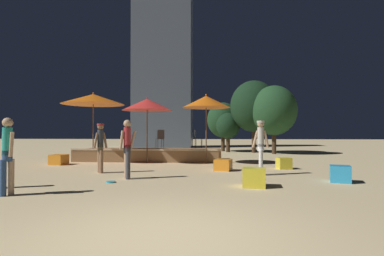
{
  "coord_description": "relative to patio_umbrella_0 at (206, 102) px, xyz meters",
  "views": [
    {
      "loc": [
        0.75,
        -3.97,
        1.39
      ],
      "look_at": [
        0.0,
        6.41,
        1.56
      ],
      "focal_mm": 28.0,
      "sensor_mm": 36.0,
      "label": 1
    }
  ],
  "objects": [
    {
      "name": "patio_umbrella_2",
      "position": [
        -5.37,
        0.32,
        0.19
      ],
      "size": [
        2.92,
        2.92,
        3.31
      ],
      "color": "brown",
      "rests_on": "ground"
    },
    {
      "name": "cube_seat_0",
      "position": [
        3.89,
        -4.77,
        -2.55
      ],
      "size": [
        0.66,
        0.66,
        0.47
      ],
      "rotation": [
        0.0,
        0.0,
        -0.31
      ],
      "color": "#2D9EDB",
      "rests_on": "ground"
    },
    {
      "name": "frisbee_disc",
      "position": [
        -2.53,
        -5.3,
        -2.77
      ],
      "size": [
        0.26,
        0.26,
        0.03
      ],
      "color": "#33B2D8",
      "rests_on": "ground"
    },
    {
      "name": "distant_building",
      "position": [
        -4.5,
        14.9,
        4.44
      ],
      "size": [
        5.55,
        3.02,
        14.44
      ],
      "color": "#4C5666",
      "rests_on": "ground"
    },
    {
      "name": "cube_seat_2",
      "position": [
        -6.39,
        -0.91,
        -2.56
      ],
      "size": [
        0.69,
        0.69,
        0.44
      ],
      "rotation": [
        0.0,
        0.0,
        -0.14
      ],
      "color": "orange",
      "rests_on": "ground"
    },
    {
      "name": "background_tree_0",
      "position": [
        3.12,
        7.57,
        0.44
      ],
      "size": [
        3.25,
        3.25,
        5.02
      ],
      "color": "#3D2B1C",
      "rests_on": "ground"
    },
    {
      "name": "bistro_chair_0",
      "position": [
        -0.49,
        1.22,
        -1.6
      ],
      "size": [
        0.4,
        0.4,
        0.9
      ],
      "rotation": [
        0.0,
        0.0,
        1.49
      ],
      "color": "#2D3338",
      "rests_on": "wooden_deck"
    },
    {
      "name": "person_2",
      "position": [
        -3.57,
        -3.38,
        -1.82
      ],
      "size": [
        0.43,
        0.41,
        1.71
      ],
      "rotation": [
        0.0,
        0.0,
        2.34
      ],
      "color": "#997051",
      "rests_on": "ground"
    },
    {
      "name": "background_tree_2",
      "position": [
        1.03,
        9.11,
        -0.44
      ],
      "size": [
        2.38,
        2.38,
        3.67
      ],
      "color": "#3D2B1C",
      "rests_on": "ground"
    },
    {
      "name": "ground_plane",
      "position": [
        -0.41,
        -9.51,
        -2.78
      ],
      "size": [
        120.0,
        120.0,
        0.0
      ],
      "primitive_type": "plane",
      "color": "#D1B784"
    },
    {
      "name": "background_tree_1",
      "position": [
        4.28,
        6.44,
        0.06
      ],
      "size": [
        2.97,
        2.97,
        4.48
      ],
      "color": "#3D2B1C",
      "rests_on": "ground"
    },
    {
      "name": "bistro_chair_1",
      "position": [
        -2.29,
        1.09,
        -1.6
      ],
      "size": [
        0.47,
        0.47,
        0.9
      ],
      "rotation": [
        0.0,
        0.0,
        3.66
      ],
      "color": "#47474C",
      "rests_on": "wooden_deck"
    },
    {
      "name": "wooden_deck",
      "position": [
        -2.87,
        1.5,
        -2.5
      ],
      "size": [
        7.1,
        2.52,
        0.64
      ],
      "color": "olive",
      "rests_on": "ground"
    },
    {
      "name": "cube_seat_4",
      "position": [
        3.03,
        -1.75,
        -2.57
      ],
      "size": [
        0.56,
        0.56,
        0.43
      ],
      "rotation": [
        0.0,
        0.0,
        0.16
      ],
      "color": "yellow",
      "rests_on": "ground"
    },
    {
      "name": "cube_seat_3",
      "position": [
        0.68,
        -2.41,
        -2.58
      ],
      "size": [
        0.71,
        0.71,
        0.42
      ],
      "rotation": [
        0.0,
        0.0,
        -0.29
      ],
      "color": "orange",
      "rests_on": "ground"
    },
    {
      "name": "patio_umbrella_1",
      "position": [
        -2.71,
        0.04,
        -0.11
      ],
      "size": [
        2.29,
        2.29,
        3.03
      ],
      "color": "brown",
      "rests_on": "ground"
    },
    {
      "name": "background_tree_3",
      "position": [
        1.37,
        8.15,
        -0.91
      ],
      "size": [
        1.7,
        1.7,
        2.83
      ],
      "color": "#3D2B1C",
      "rests_on": "ground"
    },
    {
      "name": "patio_umbrella_0",
      "position": [
        0.0,
        0.0,
        0.0
      ],
      "size": [
        2.16,
        2.16,
        3.13
      ],
      "color": "brown",
      "rests_on": "ground"
    },
    {
      "name": "person_0",
      "position": [
        -4.23,
        -7.16,
        -1.85
      ],
      "size": [
        0.45,
        0.29,
        1.73
      ],
      "rotation": [
        0.0,
        0.0,
        1.09
      ],
      "color": "#2D4C7F",
      "rests_on": "ground"
    },
    {
      "name": "person_3",
      "position": [
        -2.26,
        -4.62,
        -1.8
      ],
      "size": [
        0.48,
        0.37,
        1.78
      ],
      "rotation": [
        0.0,
        0.0,
        2.19
      ],
      "color": "#3F3F47",
      "rests_on": "ground"
    },
    {
      "name": "person_4",
      "position": [
        1.88,
        -3.51,
        -1.76
      ],
      "size": [
        0.56,
        0.3,
        1.8
      ],
      "rotation": [
        0.0,
        0.0,
        4.59
      ],
      "color": "tan",
      "rests_on": "ground"
    },
    {
      "name": "cube_seat_1",
      "position": [
        1.37,
        -5.67,
        -2.54
      ],
      "size": [
        0.63,
        0.63,
        0.48
      ],
      "rotation": [
        0.0,
        0.0,
        -0.12
      ],
      "color": "yellow",
      "rests_on": "ground"
    }
  ]
}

